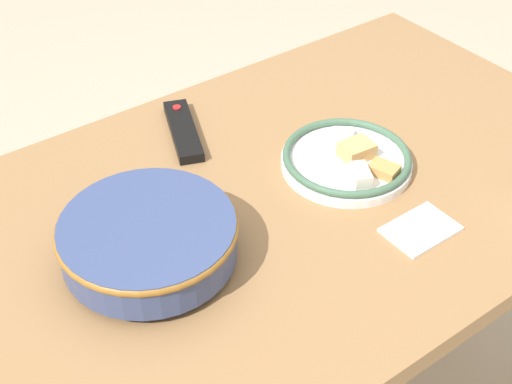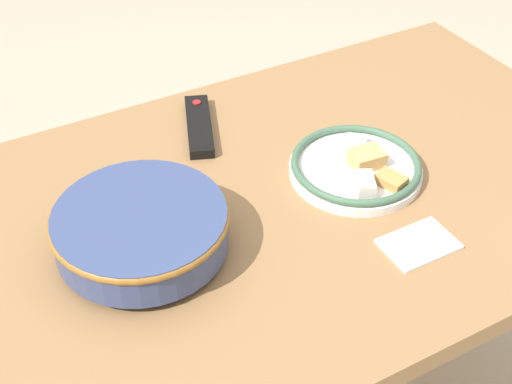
% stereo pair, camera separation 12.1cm
% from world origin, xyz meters
% --- Properties ---
extents(dining_table, '(1.35, 0.81, 0.75)m').
position_xyz_m(dining_table, '(0.00, 0.00, 0.66)').
color(dining_table, olive).
rests_on(dining_table, ground_plane).
extents(noodle_bowl, '(0.29, 0.29, 0.08)m').
position_xyz_m(noodle_bowl, '(-0.28, -0.01, 0.80)').
color(noodle_bowl, '#384775').
rests_on(noodle_bowl, dining_table).
extents(food_plate, '(0.24, 0.24, 0.05)m').
position_xyz_m(food_plate, '(0.14, -0.01, 0.77)').
color(food_plate, white).
rests_on(food_plate, dining_table).
extents(tv_remote, '(0.12, 0.20, 0.02)m').
position_xyz_m(tv_remote, '(-0.05, 0.26, 0.76)').
color(tv_remote, black).
rests_on(tv_remote, dining_table).
extents(folded_napkin, '(0.12, 0.08, 0.01)m').
position_xyz_m(folded_napkin, '(0.12, -0.22, 0.76)').
color(folded_napkin, white).
rests_on(folded_napkin, dining_table).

